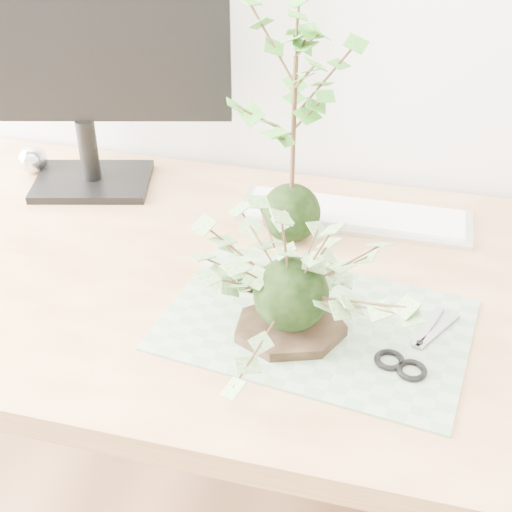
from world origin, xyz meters
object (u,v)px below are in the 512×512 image
ivy_kokedama (292,265)px  keyboard (354,215)px  maple_kokedama (295,73)px  desk (304,329)px  monitor (75,41)px

ivy_kokedama → keyboard: (0.04, 0.33, -0.11)m
maple_kokedama → desk: bearing=-66.7°
maple_kokedama → ivy_kokedama: bearing=-77.8°
maple_kokedama → keyboard: size_ratio=1.01×
desk → ivy_kokedama: 0.24m
desk → monitor: size_ratio=3.09×
monitor → maple_kokedama: bearing=-28.2°
ivy_kokedama → monitor: 0.59m
ivy_kokedama → maple_kokedama: size_ratio=0.76×
desk → keyboard: size_ratio=3.98×
ivy_kokedama → maple_kokedama: (-0.05, 0.24, 0.17)m
maple_kokedama → monitor: (-0.40, 0.10, -0.01)m
keyboard → desk: bearing=-102.0°
ivy_kokedama → maple_kokedama: maple_kokedama is taller
keyboard → maple_kokedama: bearing=-137.2°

